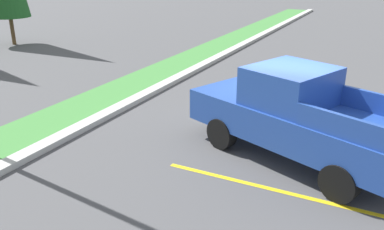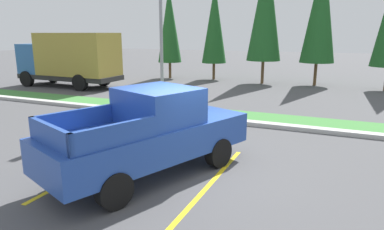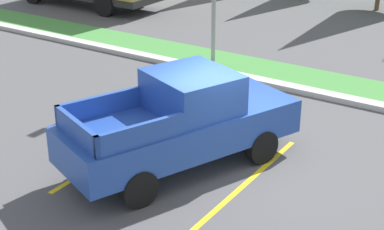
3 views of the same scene
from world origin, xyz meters
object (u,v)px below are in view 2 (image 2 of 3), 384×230
object	(u,v)px
pickup_truck_main	(151,133)
cargo_truck_distant	(70,58)
cypress_tree_left_inner	(214,24)
cypress_tree_right_inner	(321,8)
street_light	(159,24)
cypress_tree_center	(266,6)
cypress_tree_leftmost	(169,24)

from	to	relation	value
pickup_truck_main	cargo_truck_distant	bearing A→B (deg)	139.03
cypress_tree_left_inner	cargo_truck_distant	bearing A→B (deg)	-135.34
cypress_tree_right_inner	street_light	bearing A→B (deg)	-117.23
cargo_truck_distant	cypress_tree_left_inner	distance (m)	10.31
cypress_tree_left_inner	cypress_tree_center	bearing A→B (deg)	-10.53
street_light	cypress_tree_leftmost	size ratio (longest dim) A/B	0.94
cypress_tree_leftmost	cypress_tree_left_inner	xyz separation A→B (m)	(3.35, 0.61, 0.03)
cypress_tree_leftmost	cypress_tree_center	distance (m)	7.24
street_light	cypress_tree_center	size ratio (longest dim) A/B	0.74
cypress_tree_right_inner	cypress_tree_left_inner	bearing A→B (deg)	178.23
street_light	pickup_truck_main	bearing A→B (deg)	-63.26
cypress_tree_leftmost	cypress_tree_left_inner	world-z (taller)	cypress_tree_left_inner
pickup_truck_main	cypress_tree_center	xyz separation A→B (m)	(-0.91, 16.68, 4.10)
pickup_truck_main	street_light	distance (m)	7.50
cypress_tree_left_inner	cypress_tree_right_inner	size ratio (longest dim) A/B	0.82
pickup_truck_main	cypress_tree_center	world-z (taller)	cypress_tree_center
cargo_truck_distant	cypress_tree_right_inner	bearing A→B (deg)	25.53
cargo_truck_distant	street_light	bearing A→B (deg)	-25.00
cypress_tree_leftmost	cargo_truck_distant	bearing A→B (deg)	-120.51
cypress_tree_leftmost	cypress_tree_left_inner	distance (m)	3.41
cypress_tree_leftmost	cypress_tree_left_inner	size ratio (longest dim) A/B	0.99
cypress_tree_left_inner	cypress_tree_right_inner	xyz separation A→B (m)	(7.19, -0.22, 0.88)
pickup_truck_main	cargo_truck_distant	size ratio (longest dim) A/B	0.81
pickup_truck_main	cypress_tree_leftmost	bearing A→B (deg)	115.68
street_light	cypress_tree_right_inner	distance (m)	12.35
cargo_truck_distant	street_light	distance (m)	9.82
cargo_truck_distant	cypress_tree_center	bearing A→B (deg)	30.16
pickup_truck_main	cypress_tree_right_inner	bearing A→B (deg)	81.78
street_light	cypress_tree_center	distance (m)	10.77
street_light	cypress_tree_left_inner	size ratio (longest dim) A/B	0.93
street_light	cypress_tree_right_inner	bearing A→B (deg)	62.77
cargo_truck_distant	cypress_tree_right_inner	size ratio (longest dim) A/B	0.81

